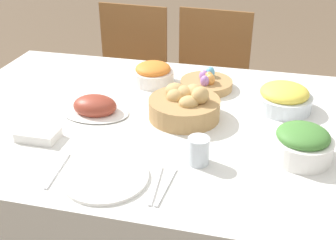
% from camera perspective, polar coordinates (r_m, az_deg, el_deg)
% --- Properties ---
extents(dining_table, '(1.73, 1.10, 0.78)m').
position_cam_1_polar(dining_table, '(1.75, -0.12, -11.06)').
color(dining_table, silver).
rests_on(dining_table, ground).
extents(chair_far_center, '(0.45, 0.45, 0.92)m').
position_cam_1_polar(chair_far_center, '(2.45, 5.38, 4.28)').
color(chair_far_center, brown).
rests_on(chair_far_center, ground).
extents(chair_far_left, '(0.45, 0.45, 0.92)m').
position_cam_1_polar(chair_far_left, '(2.56, -5.51, 5.33)').
color(chair_far_left, brown).
rests_on(chair_far_left, ground).
extents(bread_basket, '(0.26, 0.26, 0.13)m').
position_cam_1_polar(bread_basket, '(1.51, 2.28, 2.01)').
color(bread_basket, '#AD8451').
rests_on(bread_basket, dining_table).
extents(egg_basket, '(0.22, 0.22, 0.08)m').
position_cam_1_polar(egg_basket, '(1.76, 5.25, 5.01)').
color(egg_basket, '#AD8451').
rests_on(egg_basket, dining_table).
extents(ham_platter, '(0.25, 0.18, 0.08)m').
position_cam_1_polar(ham_platter, '(1.57, -9.85, 1.72)').
color(ham_platter, white).
rests_on(ham_platter, dining_table).
extents(pineapple_bowl, '(0.21, 0.21, 0.10)m').
position_cam_1_polar(pineapple_bowl, '(1.63, 15.41, 2.94)').
color(pineapple_bowl, silver).
rests_on(pineapple_bowl, dining_table).
extents(green_salad_bowl, '(0.19, 0.19, 0.11)m').
position_cam_1_polar(green_salad_bowl, '(1.34, 17.66, -3.04)').
color(green_salad_bowl, white).
rests_on(green_salad_bowl, dining_table).
extents(carrot_bowl, '(0.18, 0.18, 0.09)m').
position_cam_1_polar(carrot_bowl, '(1.80, -2.02, 6.31)').
color(carrot_bowl, white).
rests_on(carrot_bowl, dining_table).
extents(dinner_plate, '(0.25, 0.25, 0.01)m').
position_cam_1_polar(dinner_plate, '(1.23, -8.48, -7.64)').
color(dinner_plate, white).
rests_on(dinner_plate, dining_table).
extents(fork, '(0.02, 0.18, 0.00)m').
position_cam_1_polar(fork, '(1.29, -14.73, -6.64)').
color(fork, silver).
rests_on(fork, dining_table).
extents(knife, '(0.02, 0.18, 0.00)m').
position_cam_1_polar(knife, '(1.19, -1.66, -8.81)').
color(knife, silver).
rests_on(knife, dining_table).
extents(spoon, '(0.02, 0.18, 0.00)m').
position_cam_1_polar(spoon, '(1.19, -0.25, -9.02)').
color(spoon, silver).
rests_on(spoon, dining_table).
extents(drinking_cup, '(0.07, 0.07, 0.09)m').
position_cam_1_polar(drinking_cup, '(1.26, 4.15, -4.16)').
color(drinking_cup, silver).
rests_on(drinking_cup, dining_table).
extents(butter_dish, '(0.13, 0.08, 0.03)m').
position_cam_1_polar(butter_dish, '(1.46, -17.17, -1.92)').
color(butter_dish, white).
rests_on(butter_dish, dining_table).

